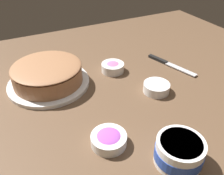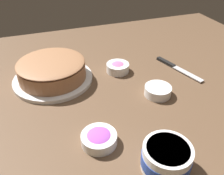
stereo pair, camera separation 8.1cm
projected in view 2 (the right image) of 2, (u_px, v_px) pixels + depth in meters
ground_plane at (148, 105)px, 0.79m from camera, size 1.54×1.54×0.00m
frosted_cake at (52, 71)px, 0.89m from camera, size 0.30×0.30×0.09m
frosting_tub at (166, 158)px, 0.57m from camera, size 0.12×0.12×0.07m
spreading_knife at (174, 67)px, 0.99m from camera, size 0.23×0.09×0.01m
sprinkle_bowl_pink at (118, 67)px, 0.96m from camera, size 0.09×0.09×0.04m
sprinkle_bowl_rainbow at (99, 138)px, 0.64m from camera, size 0.10×0.10×0.04m
sprinkle_bowl_orange at (158, 91)px, 0.83m from camera, size 0.09×0.09×0.03m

